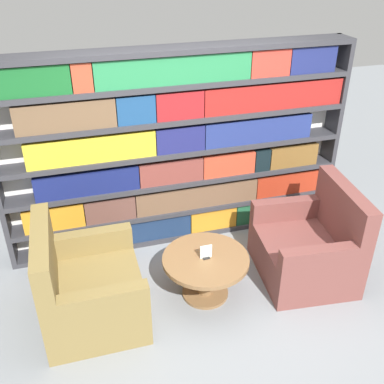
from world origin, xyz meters
TOP-DOWN VIEW (x-y plane):
  - ground_plane at (0.00, 0.00)m, footprint 14.00×14.00m
  - bookshelf at (0.03, 1.22)m, footprint 3.56×0.30m
  - armchair_left at (-1.09, 0.20)m, footprint 0.83×0.94m
  - armchair_right at (1.03, 0.20)m, footprint 0.92×1.02m
  - coffee_table at (-0.03, 0.18)m, footprint 0.78×0.78m
  - table_sign at (-0.03, 0.18)m, footprint 0.11×0.06m

SIDE VIEW (x-z plane):
  - ground_plane at x=0.00m, z-range 0.00..0.00m
  - armchair_left at x=-1.09m, z-range -0.16..0.77m
  - armchair_right at x=1.03m, z-range -0.16..0.77m
  - coffee_table at x=-0.03m, z-range 0.09..0.52m
  - table_sign at x=-0.03m, z-range 0.41..0.55m
  - bookshelf at x=0.03m, z-range 0.01..2.06m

